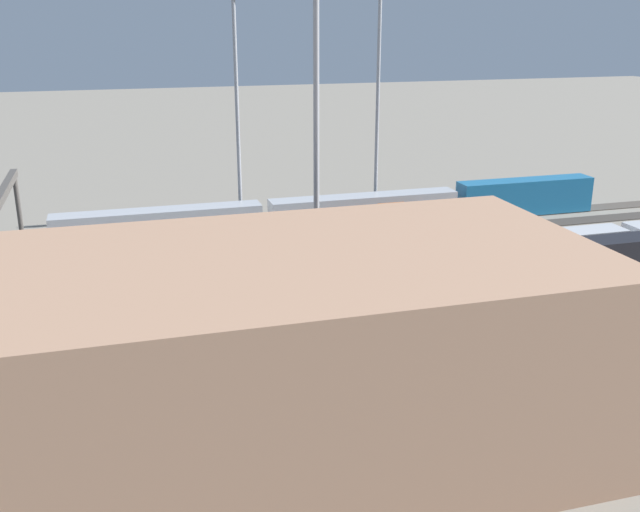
# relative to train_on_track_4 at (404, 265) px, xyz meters

# --- Properties ---
(ground_plane) EXTENTS (400.00, 400.00, 0.00)m
(ground_plane) POSITION_rel_train_on_track_4_xyz_m (9.69, -7.50, -2.02)
(ground_plane) COLOR gray
(track_bed_0) EXTENTS (140.00, 2.80, 0.12)m
(track_bed_0) POSITION_rel_train_on_track_4_xyz_m (9.69, -20.00, -1.96)
(track_bed_0) COLOR #4C443D
(track_bed_0) RESTS_ON ground_plane
(track_bed_1) EXTENTS (140.00, 2.80, 0.12)m
(track_bed_1) POSITION_rel_train_on_track_4_xyz_m (9.69, -15.00, -1.96)
(track_bed_1) COLOR #3D3833
(track_bed_1) RESTS_ON ground_plane
(track_bed_2) EXTENTS (140.00, 2.80, 0.12)m
(track_bed_2) POSITION_rel_train_on_track_4_xyz_m (9.69, -10.00, -1.96)
(track_bed_2) COLOR #4C443D
(track_bed_2) RESTS_ON ground_plane
(track_bed_3) EXTENTS (140.00, 2.80, 0.12)m
(track_bed_3) POSITION_rel_train_on_track_4_xyz_m (9.69, -5.00, -1.96)
(track_bed_3) COLOR #3D3833
(track_bed_3) RESTS_ON ground_plane
(track_bed_4) EXTENTS (140.00, 2.80, 0.12)m
(track_bed_4) POSITION_rel_train_on_track_4_xyz_m (9.69, 0.00, -1.96)
(track_bed_4) COLOR #3D3833
(track_bed_4) RESTS_ON ground_plane
(track_bed_5) EXTENTS (140.00, 2.80, 0.12)m
(track_bed_5) POSITION_rel_train_on_track_4_xyz_m (9.69, 5.00, -1.96)
(track_bed_5) COLOR #4C443D
(track_bed_5) RESTS_ON ground_plane
(train_on_track_4) EXTENTS (95.60, 3.00, 3.80)m
(train_on_track_4) POSITION_rel_train_on_track_4_xyz_m (0.00, 0.00, 0.00)
(train_on_track_4) COLOR silver
(train_on_track_4) RESTS_ON ground_plane
(train_on_track_5) EXTENTS (66.40, 3.00, 4.40)m
(train_on_track_5) POSITION_rel_train_on_track_4_xyz_m (0.95, 5.00, 0.09)
(train_on_track_5) COLOR black
(train_on_track_5) RESTS_ON ground_plane
(train_on_track_2) EXTENTS (10.00, 3.00, 5.00)m
(train_on_track_2) POSITION_rel_train_on_track_4_xyz_m (-5.72, -10.00, 0.14)
(train_on_track_2) COLOR #D85914
(train_on_track_2) RESTS_ON ground_plane
(train_on_track_0) EXTENTS (66.40, 3.00, 4.40)m
(train_on_track_0) POSITION_rel_train_on_track_4_xyz_m (-1.51, -20.00, 0.09)
(train_on_track_0) COLOR #1E6B9E
(train_on_track_0) RESTS_ON ground_plane
(light_mast_0) EXTENTS (2.80, 0.70, 27.38)m
(light_mast_0) POSITION_rel_train_on_track_4_xyz_m (11.20, -23.87, 15.41)
(light_mast_0) COLOR #9EA0A5
(light_mast_0) RESTS_ON ground_plane
(light_mast_1) EXTENTS (2.80, 0.70, 27.47)m
(light_mast_1) POSITION_rel_train_on_track_4_xyz_m (10.62, 7.38, 15.46)
(light_mast_1) COLOR #9EA0A5
(light_mast_1) RESTS_ON ground_plane
(light_mast_2) EXTENTS (2.80, 0.70, 29.98)m
(light_mast_2) POSITION_rel_train_on_track_4_xyz_m (-5.81, -23.60, 16.82)
(light_mast_2) COLOR #9EA0A5
(light_mast_2) RESTS_ON ground_plane
(maintenance_shed) EXTENTS (42.76, 17.80, 12.21)m
(maintenance_shed) POSITION_rel_train_on_track_4_xyz_m (21.22, 23.89, 4.09)
(maintenance_shed) COLOR tan
(maintenance_shed) RESTS_ON ground_plane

